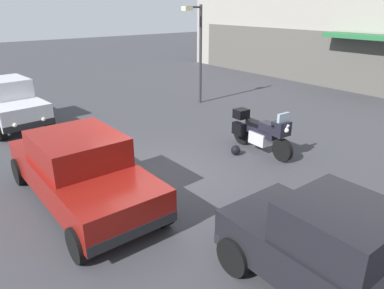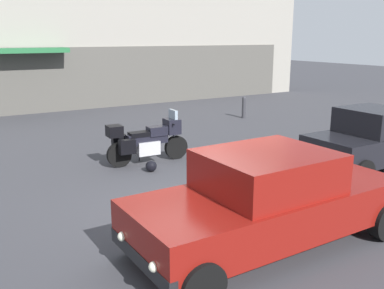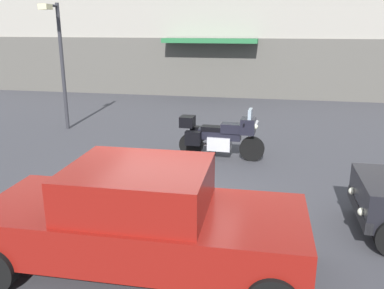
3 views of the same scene
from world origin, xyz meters
name	(u,v)px [view 1 (image 1 of 3)]	position (x,y,z in m)	size (l,w,h in m)	color
ground_plane	(157,176)	(0.00, 0.00, 0.00)	(80.00, 80.00, 0.00)	#38383D
motorcycle	(261,131)	(0.45, 3.29, 0.62)	(2.26, 0.78, 1.36)	black
helmet	(236,150)	(0.21, 2.54, 0.14)	(0.28, 0.28, 0.28)	black
car_hatchback_near	(7,103)	(-6.80, -1.93, 0.81)	(3.99, 2.13, 1.64)	silver
car_sedan_far	(81,169)	(0.06, -1.95, 0.78)	(4.60, 1.97, 1.56)	maroon
car_compact_side	(336,255)	(4.95, -0.15, 0.77)	(3.48, 1.70, 1.56)	black
streetlamp_curbside	(198,44)	(-5.04, 5.30, 2.53)	(0.28, 0.94, 4.07)	#2D2D33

